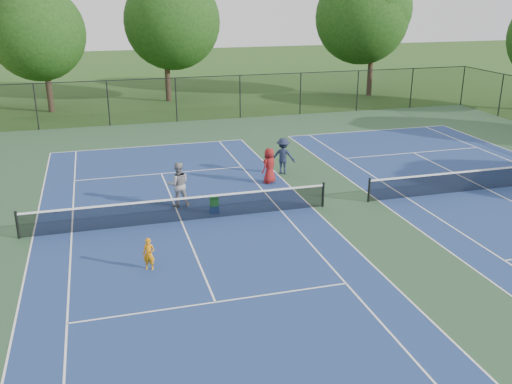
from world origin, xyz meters
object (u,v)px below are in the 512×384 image
object	(u,v)px
bystander_b	(283,156)
child_player	(149,254)
ball_hopper	(214,201)
tree_back_b	(165,17)
instructor	(178,184)
ball_crate	(214,209)
tree_back_a	(42,28)
bystander_c	(269,166)
tree_back_d	(374,13)

from	to	relation	value
bystander_b	child_player	bearing A→B (deg)	74.69
child_player	ball_hopper	bearing A→B (deg)	79.17
tree_back_b	instructor	distance (m)	25.08
tree_back_b	child_player	distance (m)	30.72
child_player	instructor	bearing A→B (deg)	96.40
ball_crate	tree_back_a	bearing A→B (deg)	107.57
child_player	bystander_c	distance (m)	9.72
tree_back_a	bystander_c	xyz separation A→B (m)	(10.72, -20.39, -5.20)
bystander_b	ball_hopper	size ratio (longest dim) A/B	4.43
tree_back_a	ball_crate	xyz separation A→B (m)	(7.43, -23.47, -5.87)
instructor	bystander_b	size ratio (longest dim) A/B	1.06
tree_back_d	bystander_b	xyz separation A→B (m)	(-14.21, -19.21, -5.92)
bystander_c	ball_hopper	world-z (taller)	bystander_c
tree_back_a	instructor	world-z (taller)	tree_back_a
tree_back_b	bystander_b	bearing A→B (deg)	-82.51
ball_crate	ball_hopper	xyz separation A→B (m)	(0.00, 0.00, 0.37)
tree_back_a	child_player	xyz separation A→B (m)	(4.39, -27.77, -5.50)
child_player	ball_crate	distance (m)	5.28
tree_back_a	tree_back_b	size ratio (longest dim) A/B	0.91
bystander_c	tree_back_d	bearing A→B (deg)	-161.50
tree_back_d	bystander_b	bearing A→B (deg)	-126.50
bystander_b	ball_hopper	xyz separation A→B (m)	(-4.35, -4.26, -0.37)
bystander_b	instructor	bearing A→B (deg)	54.20
bystander_c	ball_crate	xyz separation A→B (m)	(-3.28, -3.07, -0.68)
child_player	ball_hopper	xyz separation A→B (m)	(3.04, 4.30, -0.01)
tree_back_b	ball_hopper	bearing A→B (deg)	-93.52
bystander_b	bystander_c	size ratio (longest dim) A/B	1.08
tree_back_a	ball_hopper	bearing A→B (deg)	-72.43
tree_back_a	bystander_c	size ratio (longest dim) A/B	5.45
tree_back_a	child_player	size ratio (longest dim) A/B	8.43
tree_back_b	bystander_b	world-z (taller)	tree_back_b
instructor	child_player	bearing A→B (deg)	74.49
bystander_c	ball_crate	size ratio (longest dim) A/B	4.44
tree_back_b	ball_crate	distance (m)	26.32
tree_back_d	ball_hopper	size ratio (longest dim) A/B	25.41
tree_back_b	ball_crate	xyz separation A→B (m)	(-1.57, -25.47, -6.43)
bystander_b	ball_crate	xyz separation A→B (m)	(-4.35, -4.26, -0.74)
tree_back_a	bystander_c	world-z (taller)	tree_back_a
tree_back_d	bystander_c	xyz separation A→B (m)	(-15.28, -20.39, -5.98)
ball_crate	instructor	bearing A→B (deg)	136.30
tree_back_a	bystander_b	distance (m)	23.11
tree_back_d	instructor	bearing A→B (deg)	-131.66
tree_back_d	bystander_b	distance (m)	24.62
tree_back_b	bystander_b	size ratio (longest dim) A/B	5.55
child_player	ball_crate	world-z (taller)	child_player
bystander_c	ball_hopper	xyz separation A→B (m)	(-3.28, -3.07, -0.31)
bystander_b	tree_back_b	bearing A→B (deg)	-56.98
instructor	tree_back_b	bearing A→B (deg)	-94.07
bystander_c	ball_hopper	size ratio (longest dim) A/B	4.12
child_player	tree_back_d	bearing A→B (deg)	76.58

